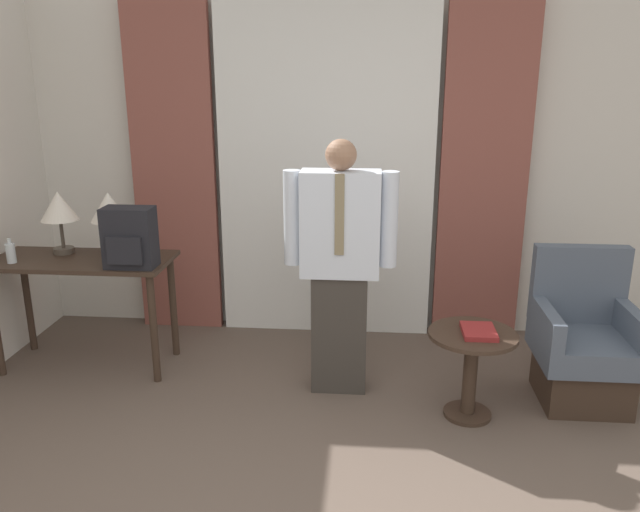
# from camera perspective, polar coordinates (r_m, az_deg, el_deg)

# --- Properties ---
(wall_back) EXTENTS (10.00, 0.06, 2.70)m
(wall_back) POSITION_cam_1_polar(r_m,az_deg,el_deg) (4.88, 0.65, 8.67)
(wall_back) COLOR silver
(wall_back) RESTS_ON ground_plane
(curtain_sheer_center) EXTENTS (1.63, 0.06, 2.58)m
(curtain_sheer_center) POSITION_cam_1_polar(r_m,az_deg,el_deg) (4.76, 0.54, 7.74)
(curtain_sheer_center) COLOR white
(curtain_sheer_center) RESTS_ON ground_plane
(curtain_drape_left) EXTENTS (0.64, 0.06, 2.58)m
(curtain_drape_left) POSITION_cam_1_polar(r_m,az_deg,el_deg) (4.99, -13.22, 7.71)
(curtain_drape_left) COLOR brown
(curtain_drape_left) RESTS_ON ground_plane
(curtain_drape_right) EXTENTS (0.64, 0.06, 2.58)m
(curtain_drape_right) POSITION_cam_1_polar(r_m,az_deg,el_deg) (4.82, 14.76, 7.32)
(curtain_drape_right) COLOR brown
(curtain_drape_right) RESTS_ON ground_plane
(desk) EXTENTS (1.22, 0.54, 0.79)m
(desk) POSITION_cam_1_polar(r_m,az_deg,el_deg) (4.59, -20.86, -1.71)
(desk) COLOR #38281E
(desk) RESTS_ON ground_plane
(table_lamp_left) EXTENTS (0.25, 0.25, 0.44)m
(table_lamp_left) POSITION_cam_1_polar(r_m,az_deg,el_deg) (4.67, -22.76, 4.01)
(table_lamp_left) COLOR #4C4238
(table_lamp_left) RESTS_ON desk
(table_lamp_right) EXTENTS (0.25, 0.25, 0.44)m
(table_lamp_right) POSITION_cam_1_polar(r_m,az_deg,el_deg) (4.52, -18.73, 4.04)
(table_lamp_right) COLOR #4C4238
(table_lamp_right) RESTS_ON desk
(bottle_near_edge) EXTENTS (0.06, 0.06, 0.17)m
(bottle_near_edge) POSITION_cam_1_polar(r_m,az_deg,el_deg) (4.62, -26.43, 0.26)
(bottle_near_edge) COLOR silver
(bottle_near_edge) RESTS_ON desk
(backpack) EXTENTS (0.32, 0.21, 0.40)m
(backpack) POSITION_cam_1_polar(r_m,az_deg,el_deg) (4.20, -17.02, 1.57)
(backpack) COLOR black
(backpack) RESTS_ON desk
(person) EXTENTS (0.70, 0.23, 1.63)m
(person) POSITION_cam_1_polar(r_m,az_deg,el_deg) (3.90, 1.84, -0.45)
(person) COLOR #38332D
(person) RESTS_ON ground_plane
(armchair) EXTENTS (0.59, 0.59, 0.96)m
(armchair) POSITION_cam_1_polar(r_m,az_deg,el_deg) (4.29, 22.89, -7.73)
(armchair) COLOR #38281E
(armchair) RESTS_ON ground_plane
(side_table) EXTENTS (0.52, 0.52, 0.54)m
(side_table) POSITION_cam_1_polar(r_m,az_deg,el_deg) (3.86, 13.65, -9.22)
(side_table) COLOR #38281E
(side_table) RESTS_ON ground_plane
(book) EXTENTS (0.19, 0.25, 0.03)m
(book) POSITION_cam_1_polar(r_m,az_deg,el_deg) (3.78, 14.31, -6.70)
(book) COLOR maroon
(book) RESTS_ON side_table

